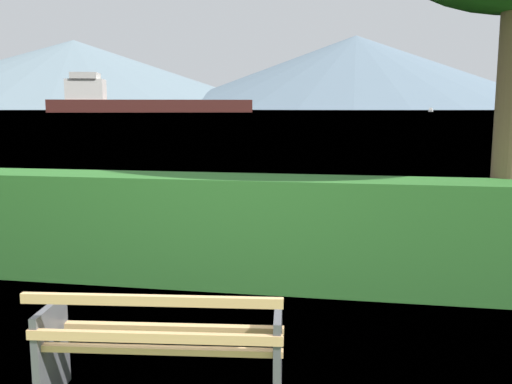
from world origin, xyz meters
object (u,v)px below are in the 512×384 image
object	(u,v)px
cargo_ship_large	(136,101)
fishing_boat_near	(431,110)
sailboat_mid	(101,110)
park_bench	(161,345)

from	to	relation	value
cargo_ship_large	fishing_boat_near	size ratio (longest dim) A/B	12.68
fishing_boat_near	sailboat_mid	xyz separation A→B (m)	(-149.98, -4.93, 0.18)
park_bench	cargo_ship_large	world-z (taller)	cargo_ship_large
cargo_ship_large	sailboat_mid	distance (m)	58.45
cargo_ship_large	park_bench	bearing A→B (deg)	-68.02
park_bench	cargo_ship_large	bearing A→B (deg)	111.98
park_bench	cargo_ship_large	xyz separation A→B (m)	(-80.61, 199.72, 3.67)
cargo_ship_large	sailboat_mid	size ratio (longest dim) A/B	11.12
park_bench	sailboat_mid	world-z (taller)	sailboat_mid
fishing_boat_near	sailboat_mid	bearing A→B (deg)	-178.12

